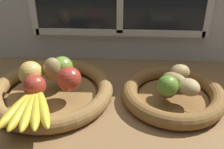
# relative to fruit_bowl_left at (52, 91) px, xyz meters

# --- Properties ---
(ground_plane) EXTENTS (1.40, 0.90, 0.03)m
(ground_plane) POSITION_rel_fruit_bowl_left_xyz_m (0.21, -0.01, -0.04)
(ground_plane) COLOR olive
(fruit_bowl_left) EXTENTS (0.39, 0.39, 0.05)m
(fruit_bowl_left) POSITION_rel_fruit_bowl_left_xyz_m (0.00, 0.00, 0.00)
(fruit_bowl_left) COLOR olive
(fruit_bowl_left) RESTS_ON ground_plane
(fruit_bowl_right) EXTENTS (0.32, 0.32, 0.05)m
(fruit_bowl_right) POSITION_rel_fruit_bowl_left_xyz_m (0.38, 0.00, 0.00)
(fruit_bowl_right) COLOR brown
(fruit_bowl_right) RESTS_ON ground_plane
(apple_golden_left) EXTENTS (0.07, 0.07, 0.07)m
(apple_golden_left) POSITION_rel_fruit_bowl_left_xyz_m (-0.06, 0.00, 0.06)
(apple_golden_left) COLOR #DBB756
(apple_golden_left) RESTS_ON fruit_bowl_left
(apple_red_front) EXTENTS (0.07, 0.07, 0.07)m
(apple_red_front) POSITION_rel_fruit_bowl_left_xyz_m (-0.03, -0.06, 0.06)
(apple_red_front) COLOR #B73828
(apple_red_front) RESTS_ON fruit_bowl_left
(apple_green_back) EXTENTS (0.07, 0.07, 0.07)m
(apple_green_back) POSITION_rel_fruit_bowl_left_xyz_m (0.03, 0.05, 0.06)
(apple_green_back) COLOR #7AA338
(apple_green_back) RESTS_ON fruit_bowl_left
(apple_red_right) EXTENTS (0.07, 0.07, 0.07)m
(apple_red_right) POSITION_rel_fruit_bowl_left_xyz_m (0.06, -0.03, 0.06)
(apple_red_right) COLOR #B73828
(apple_red_right) RESTS_ON fruit_bowl_left
(pear_brown) EXTENTS (0.08, 0.08, 0.08)m
(pear_brown) POSITION_rel_fruit_bowl_left_xyz_m (0.00, 0.02, 0.07)
(pear_brown) COLOR olive
(pear_brown) RESTS_ON fruit_bowl_left
(banana_bunch_front) EXTENTS (0.15, 0.20, 0.03)m
(banana_bunch_front) POSITION_rel_fruit_bowl_left_xyz_m (-0.02, -0.14, 0.04)
(banana_bunch_front) COLOR yellow
(banana_bunch_front) RESTS_ON fruit_bowl_left
(potato_small) EXTENTS (0.09, 0.09, 0.05)m
(potato_small) POSITION_rel_fruit_bowl_left_xyz_m (0.42, -0.04, 0.05)
(potato_small) COLOR tan
(potato_small) RESTS_ON fruit_bowl_right
(potato_back) EXTENTS (0.07, 0.06, 0.05)m
(potato_back) POSITION_rel_fruit_bowl_left_xyz_m (0.40, 0.05, 0.05)
(potato_back) COLOR tan
(potato_back) RESTS_ON fruit_bowl_right
(potato_large) EXTENTS (0.09, 0.09, 0.05)m
(potato_large) POSITION_rel_fruit_bowl_left_xyz_m (0.38, 0.00, 0.05)
(potato_large) COLOR #A38451
(potato_large) RESTS_ON fruit_bowl_right
(lime_near) EXTENTS (0.06, 0.06, 0.06)m
(lime_near) POSITION_rel_fruit_bowl_left_xyz_m (0.35, -0.04, 0.06)
(lime_near) COLOR olive
(lime_near) RESTS_ON fruit_bowl_right
(chili_pepper) EXTENTS (0.13, 0.09, 0.02)m
(chili_pepper) POSITION_rel_fruit_bowl_left_xyz_m (0.40, -0.02, 0.03)
(chili_pepper) COLOR red
(chili_pepper) RESTS_ON fruit_bowl_right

